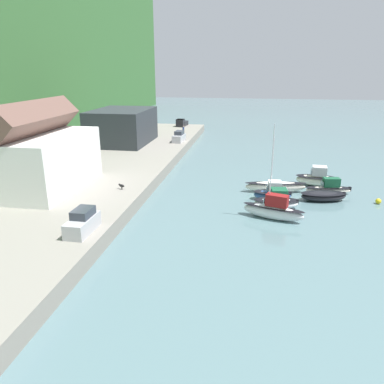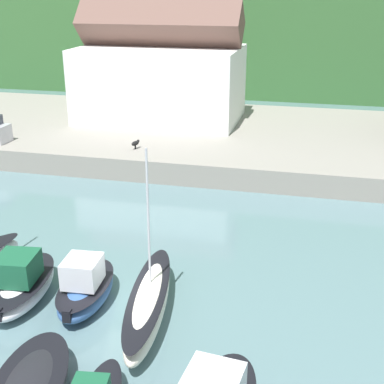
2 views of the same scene
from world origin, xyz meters
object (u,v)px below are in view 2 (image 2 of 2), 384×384
(moored_boat_1, at_px, (22,283))
(moored_boat_2, at_px, (86,288))
(dog_on_quay, at_px, (136,143))
(moored_boat_3, at_px, (149,304))

(moored_boat_1, distance_m, moored_boat_2, 3.02)
(moored_boat_2, height_order, dog_on_quay, moored_boat_2)
(moored_boat_1, relative_size, moored_boat_2, 1.14)
(moored_boat_2, distance_m, dog_on_quay, 19.04)
(moored_boat_1, bearing_deg, moored_boat_2, -0.82)
(moored_boat_2, relative_size, moored_boat_3, 0.59)
(dog_on_quay, bearing_deg, moored_boat_3, -48.15)
(moored_boat_2, relative_size, dog_on_quay, 5.61)
(moored_boat_2, bearing_deg, dog_on_quay, 98.28)
(moored_boat_1, xyz_separation_m, dog_on_quay, (-1.01, 18.90, 1.28))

